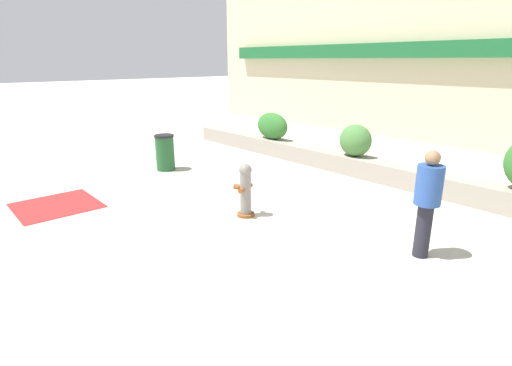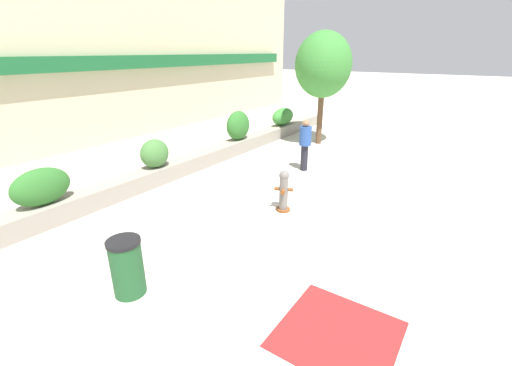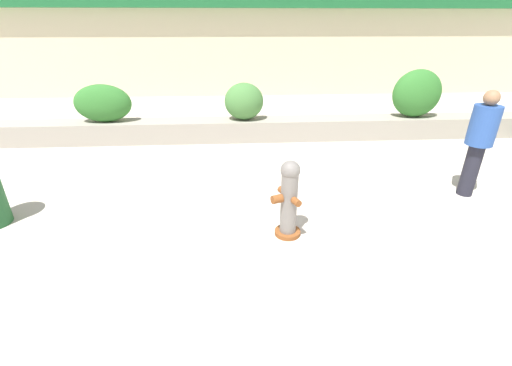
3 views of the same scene
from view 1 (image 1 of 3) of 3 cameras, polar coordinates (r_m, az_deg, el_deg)
ground_plane at (r=5.89m, az=-4.09°, el=-13.60°), size 120.00×120.00×0.00m
planter_wall_low at (r=10.27m, az=23.59°, el=0.11°), size 18.00×0.70×0.50m
hedge_bush_0 at (r=13.26m, az=2.33°, el=8.15°), size 1.31×0.57×0.86m
hedge_bush_1 at (r=11.15m, az=14.02°, el=5.93°), size 0.92×0.70×0.86m
fire_hydrant at (r=7.89m, az=-1.53°, el=-0.96°), size 0.48×0.47×1.08m
pedestrian at (r=6.67m, az=23.29°, el=-1.93°), size 0.48×0.48×1.73m
tactile_warning_pad at (r=9.64m, az=-26.60°, el=-2.88°), size 1.62×1.62×0.01m
trash_bin at (r=11.60m, az=-12.87°, el=4.29°), size 0.55×0.55×1.01m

